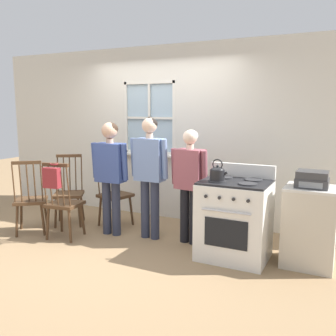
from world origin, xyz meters
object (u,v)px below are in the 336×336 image
at_px(stove, 234,219).
at_px(handbag, 52,177).
at_px(chair_near_stove, 31,201).
at_px(person_teen_center, 150,167).
at_px(person_adult_right, 190,177).
at_px(side_counter, 309,227).
at_px(chair_near_wall, 69,194).
at_px(chair_center_cluster, 114,195).
at_px(kettle, 217,173).
at_px(person_elderly_left, 110,167).
at_px(stereo, 312,179).
at_px(chair_by_window, 64,204).
at_px(potted_plant, 139,150).

height_order(stove, handbag, stove).
height_order(chair_near_stove, stove, stove).
height_order(person_teen_center, person_adult_right, person_teen_center).
bearing_deg(side_counter, chair_near_stove, -171.01).
bearing_deg(chair_near_wall, side_counter, -31.72).
xyz_separation_m(chair_center_cluster, kettle, (1.79, -0.54, 0.56)).
bearing_deg(chair_near_wall, chair_near_stove, -140.88).
height_order(person_elderly_left, stereo, person_elderly_left).
bearing_deg(chair_by_window, side_counter, -178.79).
bearing_deg(side_counter, person_teen_center, -179.66).
xyz_separation_m(chair_center_cluster, chair_near_stove, (-0.85, -0.81, 0.00)).
bearing_deg(kettle, handbag, -167.54).
bearing_deg(chair_near_stove, stereo, 150.95).
height_order(person_adult_right, potted_plant, person_adult_right).
height_order(person_teen_center, side_counter, person_teen_center).
xyz_separation_m(chair_center_cluster, handbag, (-0.26, -0.99, 0.41)).
bearing_deg(person_elderly_left, chair_near_stove, -158.42).
distance_m(chair_by_window, stereo, 3.15).
xyz_separation_m(chair_near_stove, potted_plant, (0.91, 1.47, 0.61)).
xyz_separation_m(chair_near_wall, person_elderly_left, (0.85, -0.11, 0.49)).
xyz_separation_m(chair_near_stove, person_elderly_left, (1.05, 0.45, 0.49)).
bearing_deg(potted_plant, chair_center_cluster, -94.63).
relative_size(potted_plant, handbag, 0.88).
xyz_separation_m(chair_center_cluster, stove, (1.96, -0.41, 0.00)).
bearing_deg(stove, potted_plant, 150.88).
relative_size(chair_by_window, chair_center_cluster, 1.00).
xyz_separation_m(handbag, stereo, (3.04, 0.73, 0.11)).
distance_m(chair_near_wall, person_elderly_left, 0.99).
distance_m(person_adult_right, handbag, 1.76).
xyz_separation_m(chair_by_window, chair_center_cluster, (0.30, 0.76, 0.00)).
bearing_deg(handbag, kettle, 12.46).
distance_m(person_elderly_left, stereo, 2.58).
bearing_deg(chair_by_window, chair_near_stove, -2.91).
relative_size(chair_center_cluster, potted_plant, 3.91).
height_order(chair_by_window, person_elderly_left, person_elderly_left).
height_order(chair_center_cluster, potted_plant, potted_plant).
bearing_deg(chair_near_wall, stove, -35.31).
height_order(chair_center_cluster, person_adult_right, person_adult_right).
height_order(chair_by_window, stove, stove).
height_order(chair_near_stove, person_adult_right, person_adult_right).
xyz_separation_m(chair_by_window, potted_plant, (0.35, 1.42, 0.61)).
height_order(chair_by_window, chair_near_wall, same).
distance_m(chair_by_window, person_elderly_left, 0.80).
bearing_deg(kettle, chair_near_wall, 173.20).
bearing_deg(chair_near_stove, handbag, 125.46).
distance_m(chair_by_window, chair_near_stove, 0.56).
bearing_deg(handbag, chair_near_wall, 117.71).
bearing_deg(stereo, chair_near_wall, 179.75).
distance_m(handbag, side_counter, 3.16).
relative_size(chair_near_stove, potted_plant, 3.91).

